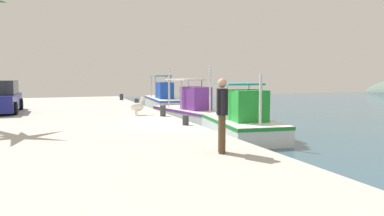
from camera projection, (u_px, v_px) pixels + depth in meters
The scene contains 10 objects.
quay_pier at pixel (53, 139), 12.03m from camera, with size 36.00×10.00×0.80m, color #BCB7AD.
fishing_boat_nearest at pixel (163, 101), 25.41m from camera, with size 6.55×2.17×3.09m.
fishing_boat_second at pixel (191, 110), 19.84m from camera, with size 5.89×2.97×3.20m.
fishing_boat_third at pixel (243, 122), 14.50m from camera, with size 5.18×2.85×2.68m.
pelican at pixel (137, 106), 15.90m from camera, with size 0.51×0.97×0.82m.
fisherman_standing at pixel (222, 112), 8.03m from camera, with size 0.59×0.38×1.74m.
mooring_bollard_nearest at pixel (121, 97), 25.81m from camera, with size 0.27×0.27×0.45m, color #333338.
mooring_bollard_second at pixel (137, 102), 20.71m from camera, with size 0.25×0.25×0.44m, color #333338.
mooring_bollard_third at pixel (163, 111), 15.42m from camera, with size 0.26×0.26×0.48m, color #333338.
mooring_bollard_fourth at pixel (186, 120), 12.66m from camera, with size 0.23×0.23×0.36m, color #333338.
Camera 1 is at (12.83, -4.69, 2.59)m, focal length 32.48 mm.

